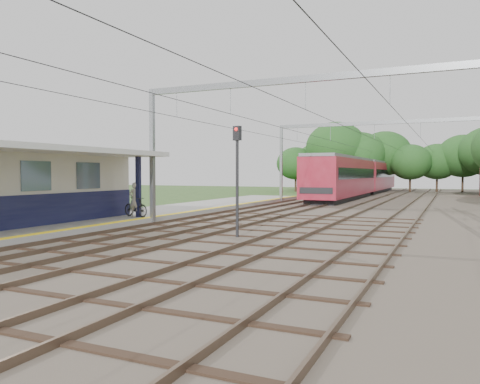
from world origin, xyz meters
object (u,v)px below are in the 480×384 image
Objects in this scene: bicycle at (136,207)px; signal_post at (237,167)px; person at (135,200)px; train at (361,176)px.

bicycle is 8.36m from signal_post.
person reaches higher than bicycle.
person is 0.38m from bicycle.
signal_post is at bearing -87.24° from train.
signal_post reaches higher than train.
bicycle is at bearing 171.64° from signal_post.
bicycle is 35.63m from train.
train is at bearing 3.72° from bicycle.
bicycle is at bearing 168.94° from person.
person is 1.03× the size of bicycle.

